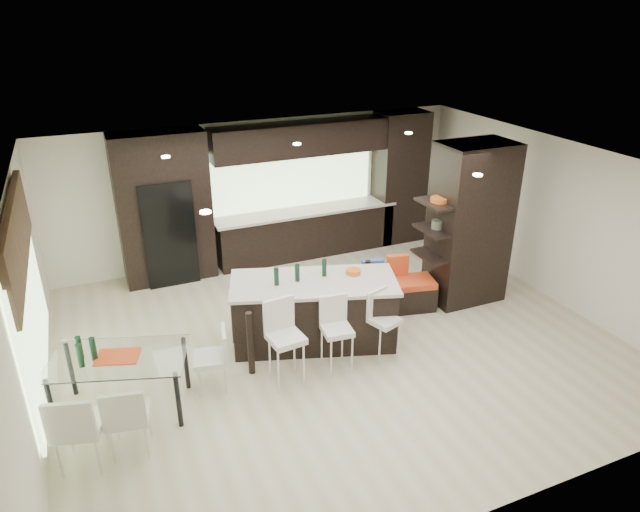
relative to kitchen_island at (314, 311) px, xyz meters
name	(u,v)px	position (x,y,z in m)	size (l,w,h in m)	color
ground	(336,340)	(0.30, -0.12, -0.50)	(8.00, 8.00, 0.00)	beige
back_wall	(261,190)	(0.30, 3.38, 0.85)	(8.00, 0.02, 2.70)	silver
left_wall	(26,315)	(-3.70, -0.12, 0.85)	(0.02, 7.00, 2.70)	silver
right_wall	(553,220)	(4.30, -0.12, 0.85)	(0.02, 7.00, 2.70)	silver
ceiling	(338,167)	(0.30, -0.12, 2.20)	(8.00, 7.00, 0.02)	white
window_left	(30,307)	(-3.66, 0.08, 0.85)	(0.04, 3.20, 1.90)	#B2D199
window_back	(290,177)	(0.90, 3.34, 1.05)	(3.40, 0.04, 1.20)	#B2D199
stone_accent	(17,237)	(-3.63, 0.08, 1.75)	(0.08, 3.00, 0.80)	brown
ceiling_spots	(330,163)	(0.30, 0.13, 2.18)	(4.00, 3.00, 0.02)	white
back_cabinetry	(291,192)	(0.80, 3.05, 0.85)	(6.80, 0.68, 2.70)	black
refrigerator	(167,230)	(-1.60, 3.00, 0.45)	(0.90, 0.68, 1.90)	black
partition_column	(470,224)	(2.90, 0.28, 0.85)	(1.20, 0.80, 2.70)	black
kitchen_island	(314,311)	(0.00, 0.00, 0.00)	(2.41, 1.04, 1.01)	black
stool_left	(286,353)	(-0.74, -0.83, -0.01)	(0.43, 0.43, 0.98)	silver
stool_mid	(337,343)	(0.00, -0.81, -0.06)	(0.39, 0.39, 0.88)	silver
stool_right	(384,332)	(0.74, -0.80, -0.08)	(0.37, 0.37, 0.84)	silver
bench	(394,295)	(1.58, 0.37, -0.24)	(1.35, 0.52, 0.52)	black
floor_vase	(456,276)	(2.60, 0.10, 0.03)	(0.39, 0.39, 1.06)	#45503A
dining_table	(122,384)	(-2.79, -0.53, -0.11)	(1.61, 0.91, 0.78)	white
chair_near	(129,419)	(-2.79, -1.30, -0.07)	(0.47, 0.47, 0.87)	silver
chair_far	(80,430)	(-3.29, -1.31, -0.04)	(0.50, 0.50, 0.93)	silver
chair_end	(211,362)	(-1.68, -0.53, -0.10)	(0.43, 0.43, 0.80)	silver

